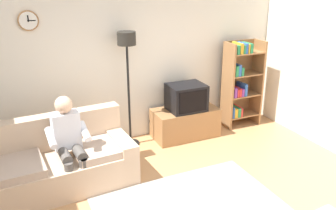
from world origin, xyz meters
TOP-DOWN VIEW (x-y plane):
  - back_wall_assembly at (-0.00, 2.66)m, footprint 6.20×0.17m
  - couch at (-1.26, 1.58)m, footprint 1.95×1.00m
  - tv_stand at (0.94, 2.25)m, footprint 1.10×0.56m
  - tv at (0.94, 2.23)m, footprint 0.60×0.49m
  - bookshelf at (2.08, 2.32)m, footprint 0.68×0.36m
  - floor_lamp at (-0.01, 2.35)m, footprint 0.28×0.28m
  - person_on_couch at (-1.11, 1.47)m, footprint 0.53×0.55m

SIDE VIEW (x-z plane):
  - tv_stand at x=0.94m, z-range 0.00..0.50m
  - couch at x=-1.26m, z-range -0.14..0.76m
  - person_on_couch at x=-1.11m, z-range 0.08..1.32m
  - tv at x=0.94m, z-range 0.50..0.94m
  - bookshelf at x=2.08m, z-range 0.05..1.60m
  - back_wall_assembly at x=0.00m, z-range 0.00..2.70m
  - floor_lamp at x=-0.01m, z-range 0.53..2.38m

